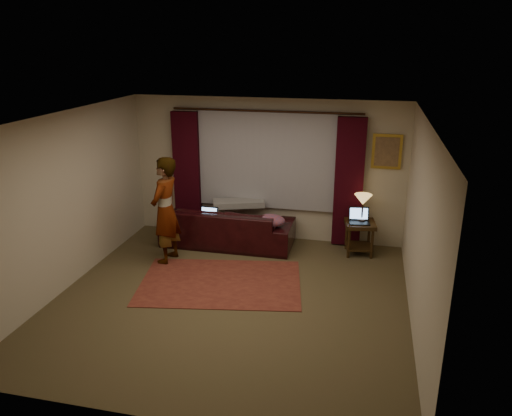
{
  "coord_description": "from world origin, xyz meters",
  "views": [
    {
      "loc": [
        1.79,
        -6.18,
        3.56
      ],
      "look_at": [
        0.1,
        1.2,
        1.0
      ],
      "focal_mm": 35.0,
      "sensor_mm": 36.0,
      "label": 1
    }
  ],
  "objects": [
    {
      "name": "wall_right",
      "position": [
        2.5,
        0.0,
        1.3
      ],
      "size": [
        0.02,
        5.0,
        2.6
      ],
      "primitive_type": "cube",
      "color": "#BFB499",
      "rests_on": "ground"
    },
    {
      "name": "clothing_pile",
      "position": [
        0.23,
        1.77,
        0.58
      ],
      "size": [
        0.55,
        0.45,
        0.21
      ],
      "primitive_type": "ellipsoid",
      "rotation": [
        0.0,
        0.0,
        0.16
      ],
      "color": "#7F455A",
      "rests_on": "sofa"
    },
    {
      "name": "wall_left",
      "position": [
        -2.5,
        0.0,
        1.3
      ],
      "size": [
        0.02,
        5.0,
        2.6
      ],
      "primitive_type": "cube",
      "color": "#BFB499",
      "rests_on": "ground"
    },
    {
      "name": "ceiling",
      "position": [
        0.0,
        0.0,
        2.6
      ],
      "size": [
        5.0,
        5.0,
        0.02
      ],
      "primitive_type": "cube",
      "color": "silver",
      "rests_on": "ground"
    },
    {
      "name": "end_table",
      "position": [
        1.74,
        2.05,
        0.29
      ],
      "size": [
        0.58,
        0.58,
        0.59
      ],
      "primitive_type": "cube",
      "rotation": [
        0.0,
        0.0,
        0.15
      ],
      "color": "black",
      "rests_on": "floor"
    },
    {
      "name": "wall_back",
      "position": [
        0.0,
        2.5,
        1.3
      ],
      "size": [
        5.0,
        0.02,
        2.6
      ],
      "primitive_type": "cube",
      "color": "#BFB499",
      "rests_on": "ground"
    },
    {
      "name": "laptop_table",
      "position": [
        1.73,
        2.0,
        0.71
      ],
      "size": [
        0.39,
        0.42,
        0.25
      ],
      "primitive_type": null,
      "rotation": [
        0.0,
        0.0,
        0.14
      ],
      "color": "black",
      "rests_on": "end_table"
    },
    {
      "name": "sofa",
      "position": [
        -0.6,
        1.95,
        0.48
      ],
      "size": [
        2.37,
        1.02,
        0.95
      ],
      "primitive_type": "imported",
      "rotation": [
        0.0,
        0.0,
        3.14
      ],
      "color": "black",
      "rests_on": "floor"
    },
    {
      "name": "area_rug",
      "position": [
        -0.29,
        0.44,
        0.01
      ],
      "size": [
        2.69,
        2.03,
        0.01
      ],
      "primitive_type": "cube",
      "rotation": [
        0.0,
        0.0,
        0.17
      ],
      "color": "maroon",
      "rests_on": "floor"
    },
    {
      "name": "floor",
      "position": [
        0.0,
        0.0,
        -0.01
      ],
      "size": [
        5.0,
        5.0,
        0.01
      ],
      "primitive_type": "cube",
      "color": "brown",
      "rests_on": "ground"
    },
    {
      "name": "person",
      "position": [
        -1.39,
        1.04,
        0.9
      ],
      "size": [
        0.57,
        0.57,
        1.79
      ],
      "primitive_type": "imported",
      "rotation": [
        0.0,
        0.0,
        -1.67
      ],
      "color": "gray",
      "rests_on": "floor"
    },
    {
      "name": "picture_frame",
      "position": [
        2.1,
        2.47,
        1.75
      ],
      "size": [
        0.5,
        0.04,
        0.6
      ],
      "primitive_type": "cube",
      "color": "gold",
      "rests_on": "wall_back"
    },
    {
      "name": "drape_left",
      "position": [
        -1.5,
        2.39,
        1.18
      ],
      "size": [
        0.5,
        0.14,
        2.3
      ],
      "primitive_type": "cube",
      "color": "black",
      "rests_on": "floor"
    },
    {
      "name": "sheer_curtain",
      "position": [
        0.0,
        2.44,
        1.5
      ],
      "size": [
        2.5,
        0.05,
        1.8
      ],
      "primitive_type": "cube",
      "color": "#9A9AA1",
      "rests_on": "wall_back"
    },
    {
      "name": "drape_right",
      "position": [
        1.5,
        2.39,
        1.18
      ],
      "size": [
        0.5,
        0.14,
        2.3
      ],
      "primitive_type": "cube",
      "color": "black",
      "rests_on": "floor"
    },
    {
      "name": "throw_blanket",
      "position": [
        -0.47,
        2.25,
        0.96
      ],
      "size": [
        1.0,
        0.66,
        0.11
      ],
      "primitive_type": "cube",
      "rotation": [
        0.0,
        0.0,
        0.34
      ],
      "color": "gray",
      "rests_on": "sofa"
    },
    {
      "name": "laptop_sofa",
      "position": [
        -0.93,
        1.77,
        0.59
      ],
      "size": [
        0.34,
        0.37,
        0.23
      ],
      "primitive_type": null,
      "rotation": [
        0.0,
        0.0,
        -0.04
      ],
      "color": "black",
      "rests_on": "sofa"
    },
    {
      "name": "curtain_rod",
      "position": [
        0.0,
        2.39,
        2.38
      ],
      "size": [
        0.04,
        0.04,
        3.4
      ],
      "primitive_type": "cylinder",
      "color": "black",
      "rests_on": "wall_back"
    },
    {
      "name": "tiffany_lamp",
      "position": [
        1.76,
        2.11,
        0.83
      ],
      "size": [
        0.36,
        0.36,
        0.48
      ],
      "primitive_type": null,
      "rotation": [
        0.0,
        0.0,
        0.25
      ],
      "color": "#A3844A",
      "rests_on": "end_table"
    },
    {
      "name": "wall_front",
      "position": [
        0.0,
        -2.5,
        1.3
      ],
      "size": [
        5.0,
        0.02,
        2.6
      ],
      "primitive_type": "cube",
      "color": "#BFB499",
      "rests_on": "ground"
    }
  ]
}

